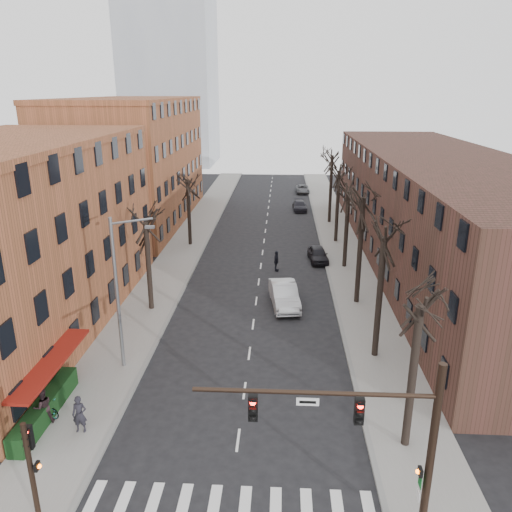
# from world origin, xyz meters

# --- Properties ---
(ground) EXTENTS (160.00, 160.00, 0.00)m
(ground) POSITION_xyz_m (0.00, 0.00, 0.00)
(ground) COLOR black
(ground) RESTS_ON ground
(sidewalk_left) EXTENTS (4.00, 90.00, 0.15)m
(sidewalk_left) POSITION_xyz_m (-8.00, 35.00, 0.07)
(sidewalk_left) COLOR gray
(sidewalk_left) RESTS_ON ground
(sidewalk_right) EXTENTS (4.00, 90.00, 0.15)m
(sidewalk_right) POSITION_xyz_m (8.00, 35.00, 0.07)
(sidewalk_right) COLOR gray
(sidewalk_right) RESTS_ON ground
(building_left_near) EXTENTS (12.00, 26.00, 12.00)m
(building_left_near) POSITION_xyz_m (-16.00, 15.00, 6.00)
(building_left_near) COLOR brown
(building_left_near) RESTS_ON ground
(building_left_far) EXTENTS (12.00, 28.00, 14.00)m
(building_left_far) POSITION_xyz_m (-16.00, 44.00, 7.00)
(building_left_far) COLOR brown
(building_left_far) RESTS_ON ground
(building_right) EXTENTS (12.00, 50.00, 10.00)m
(building_right) POSITION_xyz_m (16.00, 30.00, 5.00)
(building_right) COLOR #452720
(building_right) RESTS_ON ground
(office_tower) EXTENTS (18.00, 18.00, 60.00)m
(office_tower) POSITION_xyz_m (-22.00, 95.00, 30.00)
(office_tower) COLOR #B2B7BF
(office_tower) RESTS_ON ground
(awning_left) EXTENTS (1.20, 7.00, 0.15)m
(awning_left) POSITION_xyz_m (-9.40, 6.00, 0.00)
(awning_left) COLOR maroon
(awning_left) RESTS_ON ground
(hedge) EXTENTS (0.80, 6.00, 1.00)m
(hedge) POSITION_xyz_m (-9.50, 5.00, 0.65)
(hedge) COLOR #133815
(hedge) RESTS_ON sidewalk_left
(tree_right_a) EXTENTS (5.20, 5.20, 10.00)m
(tree_right_a) POSITION_xyz_m (7.60, 4.00, 0.00)
(tree_right_a) COLOR black
(tree_right_a) RESTS_ON ground
(tree_right_b) EXTENTS (5.20, 5.20, 10.80)m
(tree_right_b) POSITION_xyz_m (7.60, 12.00, 0.00)
(tree_right_b) COLOR black
(tree_right_b) RESTS_ON ground
(tree_right_c) EXTENTS (5.20, 5.20, 11.60)m
(tree_right_c) POSITION_xyz_m (7.60, 20.00, 0.00)
(tree_right_c) COLOR black
(tree_right_c) RESTS_ON ground
(tree_right_d) EXTENTS (5.20, 5.20, 10.00)m
(tree_right_d) POSITION_xyz_m (7.60, 28.00, 0.00)
(tree_right_d) COLOR black
(tree_right_d) RESTS_ON ground
(tree_right_e) EXTENTS (5.20, 5.20, 10.80)m
(tree_right_e) POSITION_xyz_m (7.60, 36.00, 0.00)
(tree_right_e) COLOR black
(tree_right_e) RESTS_ON ground
(tree_right_f) EXTENTS (5.20, 5.20, 11.60)m
(tree_right_f) POSITION_xyz_m (7.60, 44.00, 0.00)
(tree_right_f) COLOR black
(tree_right_f) RESTS_ON ground
(tree_left_a) EXTENTS (5.20, 5.20, 9.50)m
(tree_left_a) POSITION_xyz_m (-7.60, 18.00, 0.00)
(tree_left_a) COLOR black
(tree_left_a) RESTS_ON ground
(tree_left_b) EXTENTS (5.20, 5.20, 9.50)m
(tree_left_b) POSITION_xyz_m (-7.60, 34.00, 0.00)
(tree_left_b) COLOR black
(tree_left_b) RESTS_ON ground
(signal_mast_arm) EXTENTS (8.14, 0.30, 7.20)m
(signal_mast_arm) POSITION_xyz_m (5.45, -1.00, 4.40)
(signal_mast_arm) COLOR black
(signal_mast_arm) RESTS_ON ground
(signal_pole_left) EXTENTS (0.47, 0.44, 4.40)m
(signal_pole_left) POSITION_xyz_m (-6.99, -0.95, 2.61)
(signal_pole_left) COLOR black
(signal_pole_left) RESTS_ON ground
(streetlight) EXTENTS (2.45, 0.22, 9.03)m
(streetlight) POSITION_xyz_m (-7.03, 10.00, 5.01)
(streetlight) COLOR slate
(streetlight) RESTS_ON ground
(silver_sedan) EXTENTS (2.53, 5.43, 1.72)m
(silver_sedan) POSITION_xyz_m (2.13, 19.28, 0.86)
(silver_sedan) COLOR silver
(silver_sedan) RESTS_ON ground
(parked_car_near) EXTENTS (2.02, 4.21, 1.39)m
(parked_car_near) POSITION_xyz_m (5.30, 29.63, 0.69)
(parked_car_near) COLOR black
(parked_car_near) RESTS_ON ground
(parked_car_mid) EXTENTS (1.98, 4.39, 1.25)m
(parked_car_mid) POSITION_xyz_m (4.21, 50.48, 0.62)
(parked_car_mid) COLOR black
(parked_car_mid) RESTS_ON ground
(parked_car_far) EXTENTS (2.09, 4.37, 1.20)m
(parked_car_far) POSITION_xyz_m (5.02, 62.37, 0.60)
(parked_car_far) COLOR #56585E
(parked_car_far) RESTS_ON ground
(pedestrian_a) EXTENTS (0.70, 0.49, 1.84)m
(pedestrian_a) POSITION_xyz_m (-7.38, 4.06, 1.07)
(pedestrian_a) COLOR black
(pedestrian_a) RESTS_ON sidewalk_left
(pedestrian_b) EXTENTS (1.13, 1.11, 1.84)m
(pedestrian_b) POSITION_xyz_m (-9.36, 4.55, 1.07)
(pedestrian_b) COLOR black
(pedestrian_b) RESTS_ON sidewalk_left
(pedestrian_crossing) EXTENTS (0.58, 1.13, 1.86)m
(pedestrian_crossing) POSITION_xyz_m (1.43, 26.74, 0.93)
(pedestrian_crossing) COLOR black
(pedestrian_crossing) RESTS_ON ground
(bicycle) EXTENTS (1.89, 1.18, 0.94)m
(bicycle) POSITION_xyz_m (-9.60, 5.09, 0.62)
(bicycle) COLOR gray
(bicycle) RESTS_ON sidewalk_left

